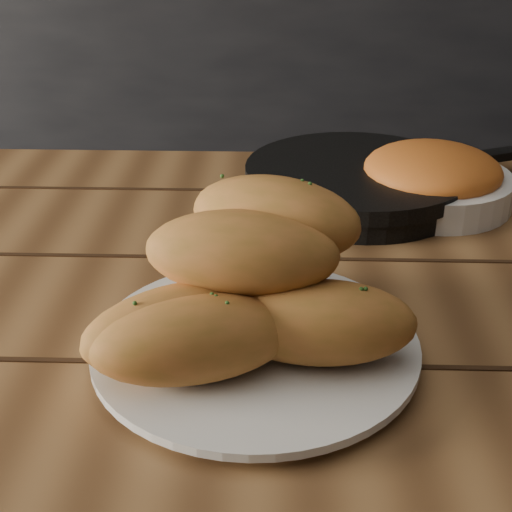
{
  "coord_description": "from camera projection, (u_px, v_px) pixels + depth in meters",
  "views": [
    {
      "loc": [
        0.6,
        -0.27,
        1.12
      ],
      "look_at": [
        0.59,
        0.28,
        0.84
      ],
      "focal_mm": 50.0,
      "sensor_mm": 36.0,
      "label": 1
    }
  ],
  "objects": [
    {
      "name": "table",
      "position": [
        263.0,
        381.0,
        0.76
      ],
      "size": [
        1.53,
        0.92,
        0.75
      ],
      "color": "brown",
      "rests_on": "ground"
    },
    {
      "name": "skillet",
      "position": [
        358.0,
        181.0,
        0.95
      ],
      "size": [
        0.41,
        0.3,
        0.05
      ],
      "color": "black",
      "rests_on": "table"
    },
    {
      "name": "bowl",
      "position": [
        432.0,
        179.0,
        0.93
      ],
      "size": [
        0.21,
        0.21,
        0.08
      ],
      "color": "white",
      "rests_on": "table"
    },
    {
      "name": "counter",
      "position": [
        70.0,
        146.0,
        2.07
      ],
      "size": [
        2.8,
        0.6,
        0.9
      ],
      "primitive_type": "cube",
      "color": "black",
      "rests_on": "ground"
    },
    {
      "name": "bread_rolls",
      "position": [
        243.0,
        289.0,
        0.6
      ],
      "size": [
        0.28,
        0.25,
        0.14
      ],
      "color": "#BE6C34",
      "rests_on": "plate"
    },
    {
      "name": "plate",
      "position": [
        255.0,
        347.0,
        0.63
      ],
      "size": [
        0.29,
        0.29,
        0.02
      ],
      "color": "silver",
      "rests_on": "table"
    }
  ]
}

